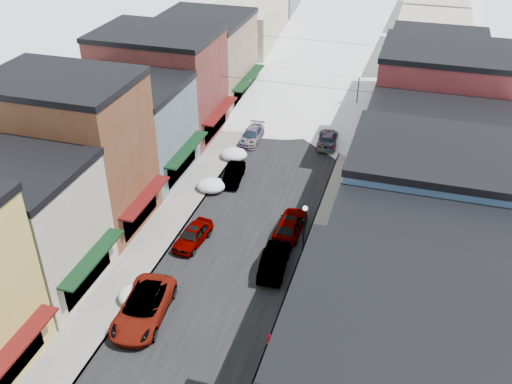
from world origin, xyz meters
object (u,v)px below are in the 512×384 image
Objects in this scene: car_dark_hatch at (234,174)px; car_green_sedan at (274,260)px; car_silver_sedan at (193,235)px; car_white_suv at (143,308)px; trash_can at (311,243)px; streetlamp_near at (304,225)px; fire_hydrant at (270,340)px.

car_dark_hatch is 0.86× the size of car_green_sedan.
car_dark_hatch is at bearing 96.77° from car_silver_sedan.
car_green_sedan is at bearing 40.53° from car_white_suv.
car_green_sedan is 4.87× the size of trash_can.
car_white_suv is 13.89m from trash_can.
car_white_suv is 8.66m from car_silver_sedan.
car_white_suv is 13.00m from streetlamp_near.
car_green_sedan is (7.00, -11.32, 0.12)m from car_dark_hatch.
streetlamp_near reaches higher than trash_can.
car_green_sedan is at bearing -3.55° from car_silver_sedan.
car_white_suv is at bearing -96.57° from car_dark_hatch.
fire_hydrant is at bearing -90.00° from streetlamp_near.
car_white_suv is at bearing -179.86° from fire_hydrant.
fire_hydrant is 10.48m from trash_can.
fire_hydrant is at bearing -71.60° from car_dark_hatch.
car_silver_sedan is 9.29m from trash_can.
car_dark_hatch is (0.00, 10.05, -0.05)m from car_silver_sedan.
trash_can reaches higher than fire_hydrant.
car_silver_sedan is at bearing -175.00° from streetlamp_near.
car_dark_hatch reaches higher than fire_hydrant.
car_green_sedan reaches higher than trash_can.
trash_can is at bearing 69.08° from streetlamp_near.
car_white_suv is 7.51× the size of fire_hydrant.
trash_can is at bearing 43.02° from car_white_suv.
streetlamp_near is at bearing 90.00° from fire_hydrant.
fire_hydrant is at bearing -92.23° from trash_can.
fire_hydrant is 9.71m from streetlamp_near.
car_silver_sedan is 0.98× the size of streetlamp_near.
car_silver_sedan is 0.89× the size of car_green_sedan.
car_green_sedan is at bearing -64.84° from car_dark_hatch.
trash_can is at bearing -128.61° from car_green_sedan.
car_white_suv is 1.42× the size of streetlamp_near.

